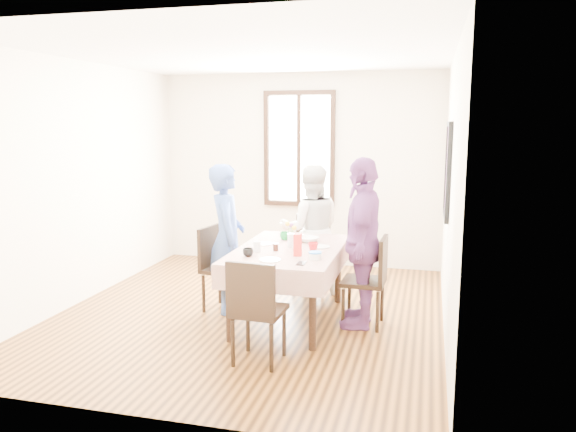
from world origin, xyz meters
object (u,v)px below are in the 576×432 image
Objects in this scene: chair_left at (225,269)px; person_far at (310,229)px; dining_table at (289,285)px; chair_far at (311,254)px; person_right at (362,243)px; person_left at (226,238)px; chair_near at (259,310)px; chair_right at (363,281)px.

chair_left is 1.20m from person_far.
person_far is at bearing 90.00° from dining_table.
person_far is (0.75, 0.88, 0.31)m from chair_left.
chair_far is 0.54× the size of person_right.
chair_left is at bearing 67.95° from person_left.
person_left is at bearing 48.49° from chair_far.
chair_near is (0.00, -1.04, 0.08)m from dining_table.
chair_far and chair_near have the same top height.
chair_far is at bearing 90.00° from dining_table.
person_left is (0.02, 0.00, 0.34)m from chair_left.
chair_left is 0.34m from person_left.
person_far reaches higher than chair_near.
person_left is (-0.73, 0.14, 0.42)m from dining_table.
chair_left is 1.00× the size of chair_far.
chair_right is at bearing 110.51° from person_far.
dining_table is 0.90× the size of person_right.
chair_near is (-0.75, -1.09, 0.00)m from chair_right.
dining_table is at bearing 88.75° from chair_left.
chair_right and chair_near have the same top height.
person_left reaches higher than dining_table.
person_right reaches higher than person_left.
person_far is 0.91× the size of person_right.
dining_table is 0.86m from person_left.
chair_left is at bearing 88.69° from chair_right.
person_right is at bearing 59.22° from chair_near.
dining_table is 1.67× the size of chair_near.
person_left reaches higher than chair_far.
chair_left and chair_right have the same top height.
person_far is (0.00, 1.03, 0.39)m from dining_table.
person_left is 1.47m from person_right.
chair_left is 1.51m from chair_right.
chair_far is 0.31m from person_far.
dining_table is 1.05m from chair_far.
chair_far is at bearing -107.11° from person_far.
chair_left reaches higher than dining_table.
chair_near is at bearing 87.62° from chair_far.
person_left is at bearing 99.45° from chair_left.
chair_left is at bearing 125.54° from chair_near.
person_left is at bearing -96.18° from person_right.
chair_right is at bearing 3.60° from dining_table.
dining_table is 0.95× the size of person_left.
chair_far is at bearing 149.56° from chair_left.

